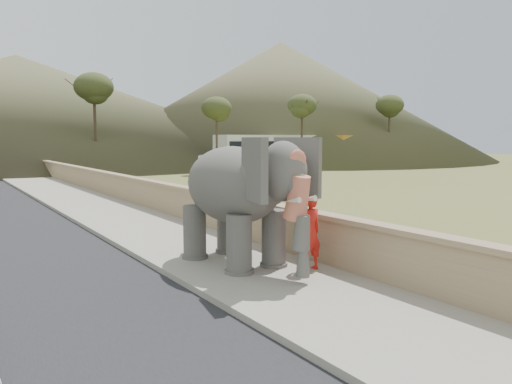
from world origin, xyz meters
TOP-DOWN VIEW (x-y plane):
  - ground at (0.00, 0.00)m, footprint 160.00×160.00m
  - walkway at (0.00, 10.00)m, footprint 3.00×120.00m
  - parapet at (1.65, 10.00)m, footprint 0.30×120.00m
  - cow at (8.03, 13.90)m, footprint 1.53×0.92m
  - distant_car at (15.80, 34.54)m, footprint 4.47×2.47m
  - bus_white at (21.27, 33.10)m, footprint 11.06×2.76m
  - bus_orange at (32.75, 32.59)m, footprint 11.28×4.81m
  - hill_right at (36.00, 52.00)m, footprint 56.00×56.00m
  - hill_far at (5.00, 70.00)m, footprint 80.00×80.00m
  - elephant_and_man at (0.02, 3.81)m, footprint 2.32×3.78m
  - trees at (1.74, 30.41)m, footprint 48.08×43.68m

SIDE VIEW (x-z plane):
  - ground at x=0.00m, z-range 0.00..0.00m
  - walkway at x=0.00m, z-range 0.00..0.15m
  - parapet at x=1.65m, z-range 0.00..1.10m
  - cow at x=8.03m, z-range 0.00..1.21m
  - distant_car at x=15.80m, z-range 0.00..1.44m
  - elephant_and_man at x=0.02m, z-range 0.14..2.75m
  - bus_white at x=21.27m, z-range 0.00..3.10m
  - bus_orange at x=32.75m, z-range 0.00..3.10m
  - trees at x=1.74m, z-range -0.61..8.62m
  - hill_far at x=5.00m, z-range 0.00..14.00m
  - hill_right at x=36.00m, z-range 0.00..16.00m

